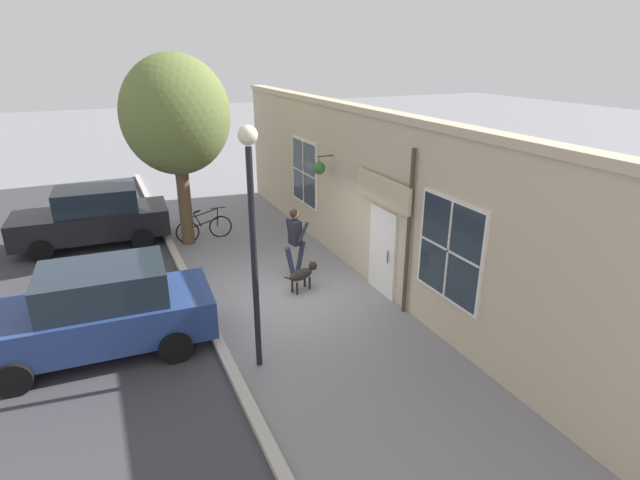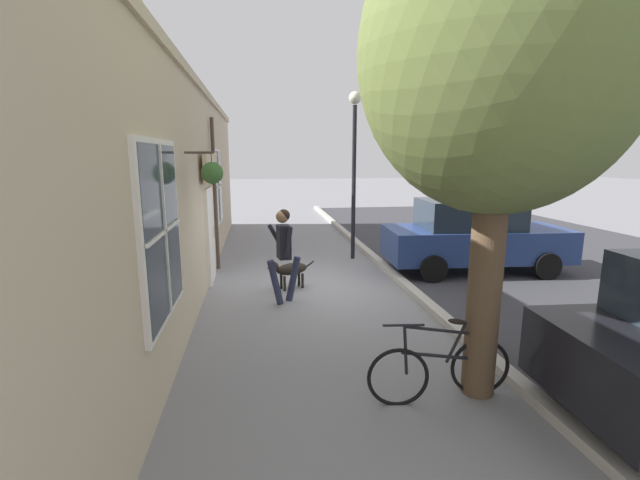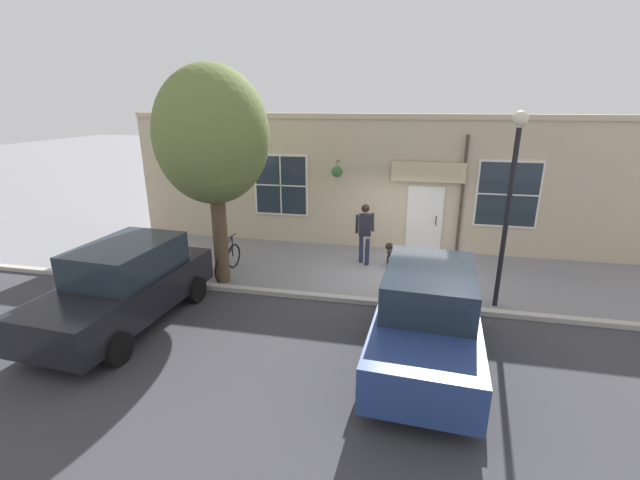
% 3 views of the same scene
% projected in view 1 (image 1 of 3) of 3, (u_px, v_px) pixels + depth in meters
% --- Properties ---
extents(ground_plane, '(90.00, 90.00, 0.00)m').
position_uv_depth(ground_plane, '(286.00, 296.00, 11.92)').
color(ground_plane, gray).
extents(curb_and_road, '(10.10, 28.00, 0.12)m').
position_uv_depth(curb_and_road, '(4.00, 353.00, 9.63)').
color(curb_and_road, '#B2ADA3').
rests_on(curb_and_road, ground_plane).
extents(storefront_facade, '(0.95, 18.00, 4.24)m').
position_uv_depth(storefront_facade, '(375.00, 198.00, 12.07)').
color(storefront_facade, '#C6B293').
rests_on(storefront_facade, ground_plane).
extents(pedestrian_walking, '(0.68, 0.55, 1.81)m').
position_uv_depth(pedestrian_walking, '(295.00, 236.00, 12.59)').
color(pedestrian_walking, '#282D47').
rests_on(pedestrian_walking, ground_plane).
extents(dog_on_leash, '(1.05, 0.52, 0.66)m').
position_uv_depth(dog_on_leash, '(303.00, 274.00, 12.06)').
color(dog_on_leash, black).
rests_on(dog_on_leash, ground_plane).
extents(street_tree_by_curb, '(3.02, 2.72, 5.46)m').
position_uv_depth(street_tree_by_curb, '(174.00, 120.00, 13.80)').
color(street_tree_by_curb, brown).
rests_on(street_tree_by_curb, ground_plane).
extents(leaning_bicycle, '(1.74, 0.21, 1.00)m').
position_uv_depth(leaning_bicycle, '(204.00, 228.00, 15.30)').
color(leaning_bicycle, black).
rests_on(leaning_bicycle, ground_plane).
extents(parked_car_nearest_curb, '(4.40, 2.13, 1.75)m').
position_uv_depth(parked_car_nearest_curb, '(93.00, 216.00, 14.75)').
color(parked_car_nearest_curb, black).
rests_on(parked_car_nearest_curb, ground_plane).
extents(parked_car_mid_block, '(4.40, 2.13, 1.75)m').
position_uv_depth(parked_car_mid_block, '(98.00, 311.00, 9.43)').
color(parked_car_mid_block, navy).
rests_on(parked_car_mid_block, ground_plane).
extents(street_lamp, '(0.32, 0.32, 4.41)m').
position_uv_depth(street_lamp, '(252.00, 216.00, 8.29)').
color(street_lamp, black).
rests_on(street_lamp, ground_plane).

